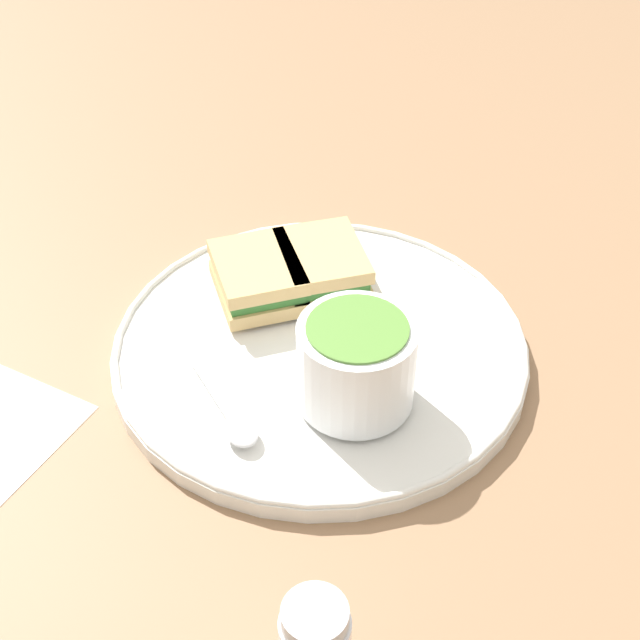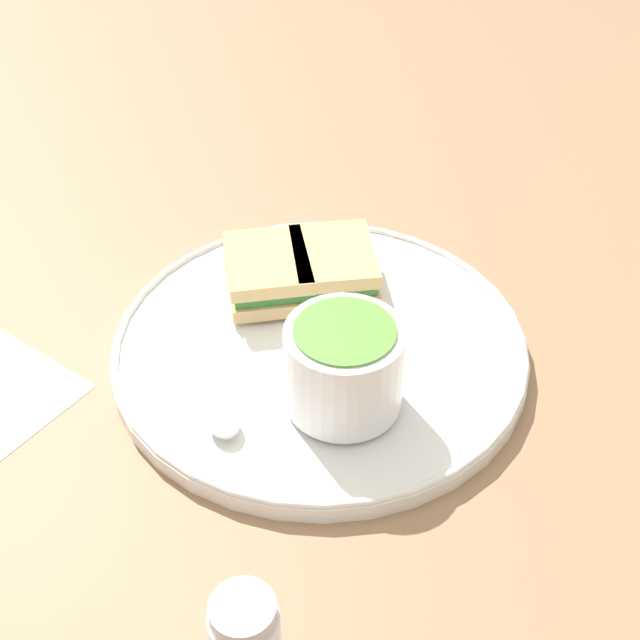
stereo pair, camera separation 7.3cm
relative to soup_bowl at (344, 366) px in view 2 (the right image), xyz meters
The scene contains 6 objects.
ground_plane 0.09m from the soup_bowl, 54.25° to the right, with size 2.40×2.40×0.00m, color #8E6B4C.
plate 0.09m from the soup_bowl, 54.25° to the right, with size 0.35×0.35×0.02m.
soup_bowl is the anchor object (origin of this frame).
spoon 0.10m from the soup_bowl, 33.30° to the left, with size 0.09×0.09×0.01m.
sandwich_half_near 0.15m from the soup_bowl, 66.01° to the right, with size 0.10×0.11×0.04m.
sandwich_half_far 0.15m from the soup_bowl, 43.47° to the right, with size 0.11×0.11×0.04m.
Camera 2 is at (-0.20, 0.51, 0.52)m, focal length 50.00 mm.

